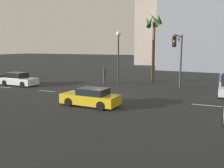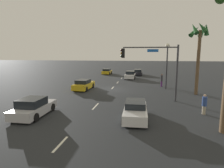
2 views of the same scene
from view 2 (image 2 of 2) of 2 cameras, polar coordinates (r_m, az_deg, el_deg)
name	(u,v)px [view 2 (image 2 of 2)]	position (r m, az deg, el deg)	size (l,w,h in m)	color
ground_plane	(112,89)	(26.11, -0.13, -1.53)	(220.00, 220.00, 0.00)	#232628
lane_stripe_0	(125,75)	(43.78, 3.83, 2.74)	(2.13, 0.14, 0.01)	silver
lane_stripe_1	(122,78)	(37.88, 2.93, 1.77)	(1.92, 0.14, 0.01)	silver
lane_stripe_2	(118,82)	(32.18, 1.73, 0.48)	(2.05, 0.14, 0.01)	silver
lane_stripe_3	(113,88)	(27.04, 0.22, -1.15)	(1.98, 0.14, 0.01)	silver
lane_stripe_4	(96,106)	(17.67, -4.98, -6.70)	(2.19, 0.14, 0.01)	silver
lane_stripe_5	(60,144)	(11.01, -15.25, -17.03)	(1.83, 0.14, 0.01)	silver
car_0	(34,108)	(16.08, -22.55, -6.57)	(4.29, 2.02, 1.43)	#B7B7BC
car_1	(84,85)	(26.06, -8.53, -0.23)	(4.51, 2.04, 1.37)	gold
car_2	(138,72)	(43.77, 7.81, 3.47)	(4.53, 1.96, 1.30)	black
car_3	(107,72)	(45.57, -1.57, 3.76)	(3.95, 1.99, 1.29)	gold
car_4	(130,75)	(37.27, 5.51, 2.66)	(4.49, 2.01, 1.48)	silver
car_5	(135,111)	(14.32, 7.03, -7.98)	(4.25, 1.86, 1.30)	silver
traffic_signal	(156,63)	(19.64, 13.19, 6.29)	(0.48, 5.77, 5.69)	#38383D
streetlamp	(167,57)	(27.04, 16.28, 7.73)	(0.56, 0.56, 6.20)	#2D2D33
pedestrian_0	(162,80)	(28.87, 14.71, 1.24)	(0.37, 0.37, 1.91)	#59266B
pedestrian_1	(204,104)	(16.83, 26.05, -5.42)	(0.50, 0.50, 1.64)	#B2A58C
palm_tree_0	(199,40)	(24.37, 24.76, 11.81)	(2.34, 2.31, 8.37)	brown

